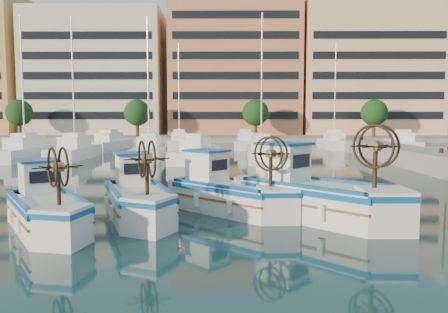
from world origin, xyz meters
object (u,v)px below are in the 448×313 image
Objects in this scene: fishing_boat_c at (228,191)px; fishing_boat_d at (312,193)px; fishing_boat_a at (46,206)px; fishing_boat_b at (137,196)px.

fishing_boat_c is 2.99m from fishing_boat_d.
fishing_boat_a is 0.98× the size of fishing_boat_c.
fishing_boat_c is 0.88× the size of fishing_boat_d.
fishing_boat_b is 5.82m from fishing_boat_d.
fishing_boat_a is 0.94× the size of fishing_boat_b.
fishing_boat_d reaches higher than fishing_boat_c.
fishing_boat_a is 8.38m from fishing_boat_d.
fishing_boat_c is at bearing -2.69° from fishing_boat_b.
fishing_boat_c is at bearing -8.34° from fishing_boat_a.
fishing_boat_b is 0.91× the size of fishing_boat_d.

